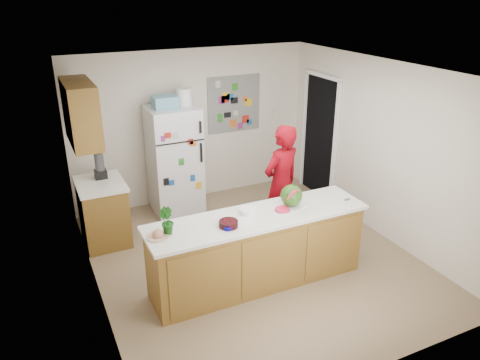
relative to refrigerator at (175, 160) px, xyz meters
name	(u,v)px	position (x,y,z in m)	size (l,w,h in m)	color
floor	(253,259)	(0.45, -1.88, -0.86)	(4.00, 4.50, 0.02)	brown
wall_back	(192,126)	(0.45, 0.38, 0.40)	(4.00, 0.02, 2.50)	beige
wall_left	(88,202)	(-1.56, -1.88, 0.40)	(0.02, 4.50, 2.50)	beige
wall_right	(381,150)	(2.46, -1.88, 0.40)	(0.02, 4.50, 2.50)	beige
ceiling	(256,70)	(0.45, -1.88, 1.66)	(4.00, 4.50, 0.02)	white
doorway	(320,137)	(2.44, -0.43, 0.17)	(0.03, 0.85, 2.04)	black
peninsula_base	(258,251)	(0.25, -2.38, -0.41)	(2.60, 0.62, 0.88)	brown
peninsula_top	(258,217)	(0.25, -2.38, 0.05)	(2.68, 0.70, 0.04)	silver
side_counter_base	(103,213)	(-1.24, -0.53, -0.42)	(0.60, 0.80, 0.86)	brown
side_counter_top	(100,184)	(-1.24, -0.53, 0.03)	(0.64, 0.84, 0.04)	silver
upper_cabinets	(81,113)	(-1.37, -0.58, 1.05)	(0.35, 1.00, 0.80)	brown
refrigerator	(175,160)	(0.00, 0.00, 0.00)	(0.75, 0.70, 1.70)	silver
fridge_top_bin	(165,102)	(-0.10, 0.00, 0.94)	(0.35, 0.28, 0.18)	#5999B2
photo_collage	(234,104)	(1.20, 0.36, 0.70)	(0.95, 0.01, 0.95)	slate
person	(281,184)	(1.04, -1.55, 0.00)	(0.62, 0.41, 1.70)	maroon
blender_appliance	(100,165)	(-1.19, -0.37, 0.24)	(0.13, 0.13, 0.38)	black
cutting_board	(288,207)	(0.66, -2.35, 0.08)	(0.41, 0.31, 0.01)	white
watermelon	(291,195)	(0.72, -2.33, 0.22)	(0.27, 0.27, 0.27)	#1B5C14
watermelon_slice	(282,209)	(0.56, -2.40, 0.09)	(0.17, 0.17, 0.02)	red
cherry_bowl	(228,224)	(-0.17, -2.48, 0.11)	(0.22, 0.22, 0.07)	black
white_bowl	(248,211)	(0.17, -2.28, 0.10)	(0.21, 0.21, 0.06)	white
cobalt_bowl	(228,227)	(-0.20, -2.52, 0.10)	(0.12, 0.12, 0.05)	#050167
plate	(158,237)	(-0.95, -2.38, 0.08)	(0.24, 0.24, 0.02)	beige
paper_towel	(242,222)	(0.00, -2.45, 0.08)	(0.20, 0.18, 0.02)	white
keys	(347,200)	(1.45, -2.48, 0.08)	(0.08, 0.04, 0.01)	gray
potted_plant	(166,221)	(-0.83, -2.33, 0.22)	(0.16, 0.13, 0.30)	#0E3E13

